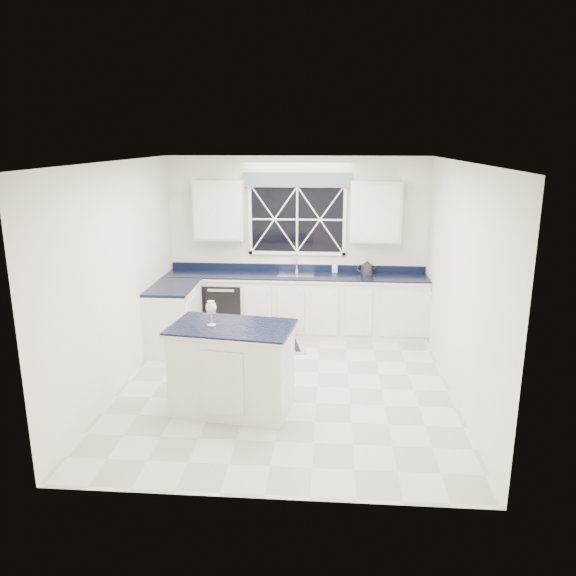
# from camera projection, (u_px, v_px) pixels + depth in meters

# --- Properties ---
(ground) EXTENTS (4.50, 4.50, 0.00)m
(ground) POSITION_uv_depth(u_px,v_px,m) (286.00, 386.00, 6.91)
(ground) COLOR silver
(ground) RESTS_ON ground
(back_wall) EXTENTS (4.00, 0.10, 2.70)m
(back_wall) POSITION_uv_depth(u_px,v_px,m) (297.00, 245.00, 8.73)
(back_wall) COLOR white
(back_wall) RESTS_ON ground
(base_cabinets) EXTENTS (3.99, 1.60, 0.90)m
(base_cabinets) POSITION_uv_depth(u_px,v_px,m) (273.00, 308.00, 8.54)
(base_cabinets) COLOR silver
(base_cabinets) RESTS_ON ground
(countertop) EXTENTS (3.98, 0.64, 0.04)m
(countertop) POSITION_uv_depth(u_px,v_px,m) (296.00, 276.00, 8.55)
(countertop) COLOR black
(countertop) RESTS_ON base_cabinets
(dishwasher) EXTENTS (0.60, 0.58, 0.82)m
(dishwasher) POSITION_uv_depth(u_px,v_px,m) (226.00, 306.00, 8.77)
(dishwasher) COLOR black
(dishwasher) RESTS_ON ground
(window) EXTENTS (1.65, 0.09, 1.26)m
(window) POSITION_uv_depth(u_px,v_px,m) (297.00, 214.00, 8.56)
(window) COLOR black
(window) RESTS_ON ground
(upper_cabinets) EXTENTS (3.10, 0.34, 0.90)m
(upper_cabinets) POSITION_uv_depth(u_px,v_px,m) (297.00, 211.00, 8.43)
(upper_cabinets) COLOR silver
(upper_cabinets) RESTS_ON ground
(faucet) EXTENTS (0.05, 0.20, 0.30)m
(faucet) POSITION_uv_depth(u_px,v_px,m) (297.00, 262.00, 8.69)
(faucet) COLOR silver
(faucet) RESTS_ON countertop
(island) EXTENTS (1.41, 0.96, 0.98)m
(island) POSITION_uv_depth(u_px,v_px,m) (233.00, 368.00, 6.21)
(island) COLOR silver
(island) RESTS_ON ground
(rug) EXTENTS (1.49, 1.09, 0.02)m
(rug) POSITION_uv_depth(u_px,v_px,m) (257.00, 346.00, 8.22)
(rug) COLOR #A0A19C
(rug) RESTS_ON ground
(kettle) EXTENTS (0.29, 0.22, 0.21)m
(kettle) POSITION_uv_depth(u_px,v_px,m) (367.00, 268.00, 8.56)
(kettle) COLOR #323235
(kettle) RESTS_ON countertop
(wine_glass) EXTENTS (0.12, 0.12, 0.27)m
(wine_glass) POSITION_uv_depth(u_px,v_px,m) (211.00, 309.00, 6.05)
(wine_glass) COLOR silver
(wine_glass) RESTS_ON island
(soap_bottle) EXTENTS (0.08, 0.09, 0.18)m
(soap_bottle) POSITION_uv_depth(u_px,v_px,m) (335.00, 266.00, 8.69)
(soap_bottle) COLOR silver
(soap_bottle) RESTS_ON countertop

